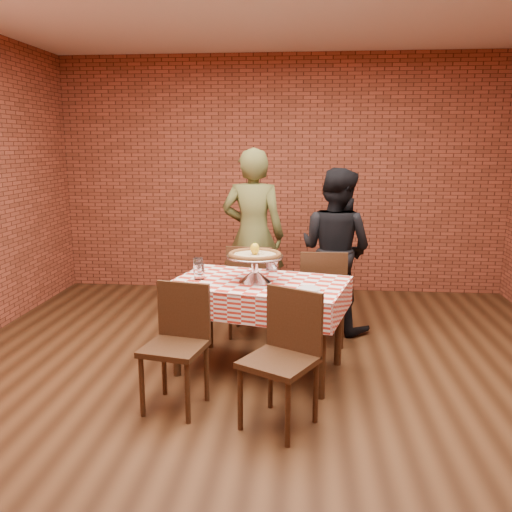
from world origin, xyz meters
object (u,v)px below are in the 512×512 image
Objects in this scene: chair_near_left at (174,350)px; chair_far_left at (253,289)px; diner_olive at (253,235)px; condiment_caddy at (272,265)px; water_glass_left at (199,271)px; pizza_stand at (255,269)px; table at (259,327)px; diner_black at (335,250)px; chair_far_right at (322,295)px; pizza at (255,255)px; water_glass_right at (198,266)px; chair_near_right at (279,362)px.

chair_near_left is 1.59m from chair_far_left.
diner_olive is (-0.04, 0.50, 0.44)m from chair_far_left.
water_glass_left is at bearing -151.45° from condiment_caddy.
table is at bearing 15.08° from pizza_stand.
condiment_caddy is 1.09m from diner_olive.
diner_black is at bearing -157.41° from chair_far_left.
chair_far_right is (0.56, 0.72, -0.41)m from pizza_stand.
chair_far_right is at bearing 53.39° from table.
chair_far_right is (0.44, 0.42, -0.38)m from condiment_caddy.
water_glass_left is at bearing 70.79° from chair_far_left.
diner_olive is at bearing 96.08° from pizza_stand.
pizza is at bearing -108.49° from condiment_caddy.
chair_far_right is at bearing 104.73° from diner_black.
diner_olive is at bearing 96.08° from pizza.
chair_near_left is 1.76m from chair_far_right.
chair_far_left reaches higher than water_glass_left.
table is at bearing 103.34° from chair_far_left.
diner_black is (0.70, 1.12, -0.16)m from pizza.
table is 0.60m from pizza.
water_glass_right is at bearing 77.12° from diner_olive.
water_glass_right is 1.50m from diner_black.
chair_far_right is 0.55m from diner_black.
table is 0.83× the size of diner_black.
pizza is at bearing 100.92° from chair_far_left.
condiment_caddy is (0.12, 0.29, -0.03)m from pizza_stand.
chair_near_left is (-0.04, -0.72, -0.39)m from water_glass_left.
pizza reaches higher than chair_near_left.
pizza_stand is 0.95m from chair_far_left.
diner_olive is at bearing 97.60° from table.
chair_near_right reaches higher than water_glass_left.
chair_near_left is (0.00, -0.91, -0.39)m from water_glass_right.
water_glass_right is 0.07× the size of diner_olive.
chair_far_left is (-0.10, 0.85, -0.41)m from pizza_stand.
diner_olive reaches higher than condiment_caddy.
diner_black is (1.19, 1.81, 0.37)m from chair_near_left.
pizza_stand is at bearing -23.40° from water_glass_right.
diner_olive is (-0.18, 1.34, 0.52)m from table.
table is 0.67m from water_glass_left.
water_glass_right is 0.15× the size of chair_near_right.
diner_olive reaches higher than water_glass_left.
water_glass_right is 1.36m from chair_near_right.
table is 0.89m from chair_far_right.
chair_near_right is (0.74, -1.09, -0.37)m from water_glass_right.
chair_near_right is 2.29m from diner_olive.
pizza is 0.23× the size of diner_olive.
diner_olive is at bearing 76.70° from water_glass_left.
water_glass_right is 0.15× the size of chair_far_left.
chair_far_right is 0.50× the size of diner_olive.
pizza_stand is 0.53× the size of chair_near_left.
diner_olive is (-0.26, 1.05, 0.07)m from condiment_caddy.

